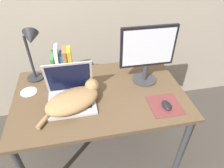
% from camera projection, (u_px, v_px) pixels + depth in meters
% --- Properties ---
extents(desk, '(1.24, 0.78, 0.72)m').
position_uv_depth(desk, '(100.00, 100.00, 1.51)').
color(desk, brown).
rests_on(desk, ground_plane).
extents(laptop, '(0.32, 0.27, 0.28)m').
position_uv_depth(laptop, '(71.00, 95.00, 1.37)').
color(laptop, '#B7B7BC').
rests_on(laptop, desk).
extents(cat, '(0.45, 0.35, 0.13)m').
position_uv_depth(cat, '(75.00, 99.00, 1.33)').
color(cat, '#99754C').
rests_on(cat, desk).
extents(external_monitor, '(0.41, 0.19, 0.45)m').
position_uv_depth(external_monitor, '(148.00, 52.00, 1.44)').
color(external_monitor, '#333338').
rests_on(external_monitor, desk).
extents(mousepad, '(0.21, 0.22, 0.00)m').
position_uv_depth(mousepad, '(165.00, 105.00, 1.37)').
color(mousepad, brown).
rests_on(mousepad, desk).
extents(computer_mouse, '(0.06, 0.10, 0.03)m').
position_uv_depth(computer_mouse, '(167.00, 105.00, 1.34)').
color(computer_mouse, black).
rests_on(computer_mouse, mousepad).
extents(book_row, '(0.16, 0.16, 0.25)m').
position_uv_depth(book_row, '(62.00, 63.00, 1.59)').
color(book_row, '#387A42').
rests_on(book_row, desk).
extents(desk_lamp, '(0.17, 0.17, 0.44)m').
position_uv_depth(desk_lamp, '(31.00, 47.00, 1.42)').
color(desk_lamp, '#28282D').
rests_on(desk_lamp, desk).
extents(cd_disc, '(0.12, 0.12, 0.00)m').
position_uv_depth(cd_disc, '(29.00, 92.00, 1.48)').
color(cd_disc, silver).
rests_on(cd_disc, desk).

